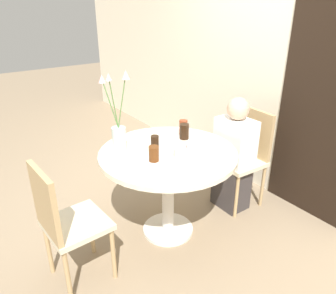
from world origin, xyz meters
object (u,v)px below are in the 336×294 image
flower_vase (118,128)px  drink_glass_1 (183,127)px  birthday_cake (187,153)px  drink_glass_0 (155,142)px  chair_near_front (246,152)px  drink_glass_2 (154,154)px  drink_glass_3 (184,131)px  person_boy (234,158)px  chair_left_flank (64,219)px  side_plate (144,142)px

flower_vase → drink_glass_1: size_ratio=4.79×
birthday_cake → drink_glass_0: bearing=-157.6°
chair_near_front → drink_glass_2: 1.10m
drink_glass_0 → drink_glass_2: drink_glass_2 is taller
drink_glass_3 → drink_glass_0: bearing=-84.9°
flower_vase → drink_glass_0: flower_vase is taller
flower_vase → person_boy: bearing=74.4°
drink_glass_2 → birthday_cake: bearing=67.4°
chair_near_front → person_boy: size_ratio=0.85×
flower_vase → person_boy: 1.15m
drink_glass_0 → person_boy: person_boy is taller
flower_vase → drink_glass_1: bearing=87.0°
birthday_cake → flower_vase: flower_vase is taller
chair_near_front → person_boy: person_boy is taller
chair_left_flank → flower_vase: (-0.30, 0.59, 0.42)m
drink_glass_2 → person_boy: 0.96m
drink_glass_3 → person_boy: 0.59m
drink_glass_2 → drink_glass_0: bearing=144.7°
flower_vase → person_boy: size_ratio=0.57×
person_boy → drink_glass_3: bearing=-109.9°
flower_vase → chair_left_flank: bearing=-62.7°
chair_near_front → drink_glass_2: bearing=-85.9°
person_boy → flower_vase: bearing=-105.6°
chair_near_front → chair_left_flank: same height
drink_glass_0 → chair_near_front: bearing=81.2°
drink_glass_3 → chair_left_flank: bearing=-80.8°
side_plate → drink_glass_3: drink_glass_3 is taller
drink_glass_1 → chair_left_flank: bearing=-77.3°
chair_left_flank → birthday_cake: size_ratio=4.82×
chair_near_front → birthday_cake: size_ratio=4.82×
birthday_cake → drink_glass_1: size_ratio=1.49×
side_plate → drink_glass_0: 0.16m
chair_left_flank → person_boy: (-0.02, 1.61, -0.02)m
drink_glass_3 → drink_glass_1: bearing=147.0°
side_plate → drink_glass_3: bearing=69.1°
birthday_cake → drink_glass_2: 0.25m
chair_near_front → drink_glass_3: size_ratio=7.06×
drink_glass_0 → drink_glass_2: size_ratio=0.96×
chair_near_front → drink_glass_0: chair_near_front is taller
drink_glass_1 → drink_glass_3: drink_glass_3 is taller
birthday_cake → person_boy: bearing=101.1°
chair_near_front → birthday_cake: (0.12, -0.83, 0.27)m
side_plate → birthday_cake: bearing=15.8°
chair_near_front → drink_glass_0: 1.00m
flower_vase → drink_glass_1: flower_vase is taller
chair_left_flank → birthday_cake: (0.11, 0.94, 0.27)m
drink_glass_1 → chair_near_front: bearing=65.2°
chair_near_front → drink_glass_0: bearing=-96.1°
flower_vase → drink_glass_1: (0.03, 0.62, -0.12)m
side_plate → drink_glass_0: bearing=3.3°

